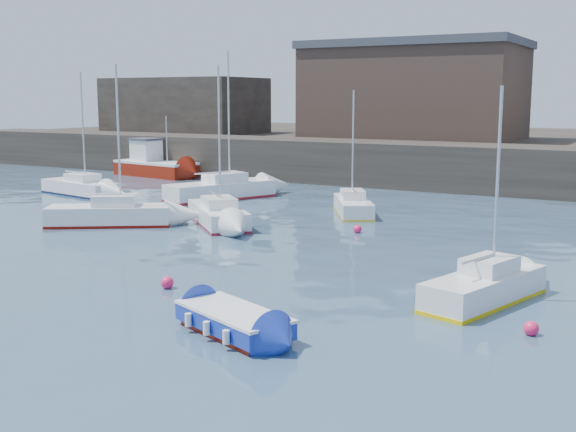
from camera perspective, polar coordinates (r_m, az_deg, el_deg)
The scene contains 16 objects.
water at distance 19.43m, azimuth -17.93°, elevation -9.45°, with size 220.00×220.00×0.00m, color #2D4760.
quay_wall at distance 49.47m, azimuth 13.24°, elevation 3.80°, with size 90.00×5.00×3.00m, color #28231E.
land_strip at distance 66.90m, azimuth 17.60°, elevation 4.93°, with size 90.00×32.00×2.80m, color #28231E.
warehouse at distance 58.72m, azimuth 9.97°, elevation 9.76°, with size 16.40×10.40×7.60m.
bldg_west at distance 68.49m, azimuth -8.18°, elevation 8.63°, with size 14.00×8.00×5.00m.
blue_dinghy at distance 19.01m, azimuth -4.32°, elevation -8.25°, with size 3.81×2.68×0.67m.
fishing_boat at distance 57.49m, azimuth -10.56°, elevation 4.05°, with size 7.38×3.69×4.68m.
sailboat_a at distance 35.72m, azimuth -13.89°, elevation 0.13°, with size 5.92×4.80×7.62m.
sailboat_b at distance 35.13m, azimuth -5.55°, elevation 0.14°, with size 5.61×5.38×7.58m.
sailboat_c at distance 22.58m, azimuth 15.29°, elevation -5.38°, with size 2.85×5.14×6.45m.
sailboat_e at distance 47.33m, azimuth -16.07°, elevation 2.22°, with size 6.17×2.94×7.63m.
sailboat_f at distance 38.21m, azimuth 5.17°, elevation 0.84°, with size 3.95×5.07×6.46m.
sailboat_h at distance 43.90m, azimuth -5.33°, elevation 2.11°, with size 4.71×7.13×8.78m.
buoy_near at distance 23.77m, azimuth -9.50°, elevation -5.66°, with size 0.42×0.42×0.42m, color #FF215A.
buoy_mid at distance 20.04m, azimuth 18.64°, elevation -8.90°, with size 0.39×0.39×0.39m, color #FF215A.
buoy_far at distance 33.00m, azimuth 5.50°, elevation -1.33°, with size 0.38×0.38×0.38m, color #FF215A.
Camera 1 is at (13.72, -12.31, 6.13)m, focal length 45.00 mm.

